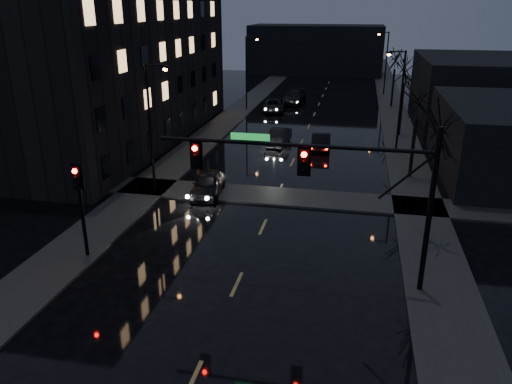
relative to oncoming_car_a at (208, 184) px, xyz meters
The scene contains 21 objects.
sidewalk_left 17.47m from the oncoming_car_a, 104.01° to the left, with size 3.00×140.00×0.12m, color #2D2D2B.
sidewalk_right 21.22m from the oncoming_car_a, 52.97° to the left, with size 3.00×140.00×0.12m, color #2D2D2B.
sidewalk_cross 4.35m from the oncoming_car_a, ahead, with size 40.00×3.00×0.12m, color #2D2D2B.
apartment_block 17.88m from the oncoming_car_a, 135.68° to the left, with size 12.00×30.00×12.00m, color black.
commercial_right_far 36.80m from the oncoming_car_a, 54.60° to the left, with size 12.00×18.00×6.00m, color black.
far_block 60.04m from the oncoming_car_a, 88.78° to the left, with size 22.00×10.00×8.00m, color black.
signal_mast 12.86m from the oncoming_car_a, 48.14° to the right, with size 11.11×0.41×7.00m.
signal_pole_left 9.90m from the oncoming_car_a, 109.57° to the right, with size 0.35×0.41×4.53m.
tree_near 14.40m from the oncoming_car_a, 17.77° to the right, with size 3.52×3.52×8.08m.
tree_mid_a 14.90m from the oncoming_car_a, 25.10° to the left, with size 3.30×3.30×7.58m.
tree_mid_b 22.74m from the oncoming_car_a, 54.75° to the left, with size 3.74×3.74×8.59m.
tree_far 34.77m from the oncoming_car_a, 68.35° to the left, with size 3.43×3.43×7.88m.
streetlight_l_near 5.23m from the oncoming_car_a, behind, with size 1.53×0.28×8.00m.
streetlight_l_far 27.44m from the oncoming_car_a, 97.00° to the left, with size 1.53×0.28×8.00m.
streetlight_r_mid 17.31m from the oncoming_car_a, 45.19° to the left, with size 1.53×0.28×8.00m.
streetlight_r_far 41.86m from the oncoming_car_a, 73.46° to the left, with size 1.53×0.28×8.00m.
oncoming_car_a is the anchor object (origin of this frame).
oncoming_car_b 12.90m from the oncoming_car_a, 79.16° to the left, with size 1.43×4.10×1.35m, color black.
oncoming_car_c 26.48m from the oncoming_car_a, 90.52° to the left, with size 2.28×4.95×1.37m, color black.
oncoming_car_d 31.75m from the oncoming_car_a, 87.69° to the left, with size 2.18×5.37×1.56m, color black.
lead_car 13.40m from the oncoming_car_a, 63.01° to the left, with size 1.49×4.26×1.41m, color black.
Camera 1 is at (4.52, -10.02, 11.21)m, focal length 35.00 mm.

